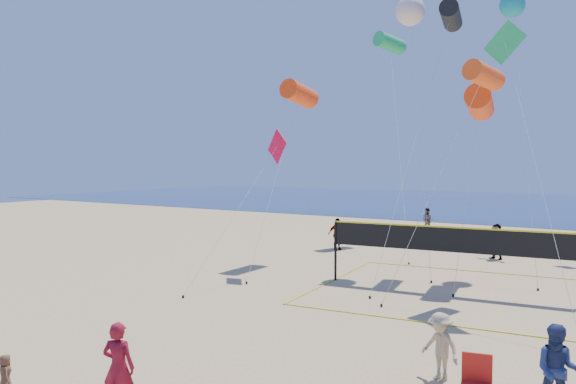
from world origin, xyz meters
The scene contains 19 objects.
ocean centered at (0.00, 62.00, 0.01)m, with size 140.00×50.00×0.03m, color navy.
woman centered at (-1.21, -1.43, 0.92)m, with size 0.67×0.44×1.84m, color maroon.
toddler centered at (-2.60, -2.94, 0.98)m, with size 0.37×0.24×0.76m, color brown.
bystander_a centered at (6.17, 3.16, 0.91)m, with size 0.88×0.69×1.82m, color navy.
bystander_b centered at (3.65, 3.71, 0.78)m, with size 1.01×0.58×1.56m, color tan.
far_person_0 centered at (-7.32, 19.46, 0.91)m, with size 1.07×0.45×1.82m, color gray.
far_person_1 centered at (1.02, 21.25, 0.92)m, with size 1.70×0.54×1.84m, color gray.
far_person_3 centered at (-5.73, 30.39, 0.86)m, with size 0.84×0.65×1.72m, color gray.
camp_chair centered at (4.75, 2.59, 0.63)m, with size 0.70×0.82×1.23m.
volleyball_net centered at (1.09, 12.60, 1.75)m, with size 10.37×10.24×2.54m.
kite_0 centered at (-7.67, 15.93, 8.51)m, with size 2.02×7.75×9.18m.
kite_1 centered at (-0.58, 18.16, 11.98)m, with size 1.27×9.41×12.57m.
kite_2 centered at (2.24, 13.04, 8.25)m, with size 3.01×5.06×8.79m.
kite_3 centered at (-6.66, 12.03, 5.43)m, with size 1.49×6.47×6.53m.
kite_4 centered at (3.35, 11.90, 8.63)m, with size 3.96×5.30×10.00m.
kite_6 centered at (-2.44, 17.73, 12.36)m, with size 3.29×4.71×13.07m.
kite_7 centered at (1.79, 20.14, 12.58)m, with size 3.01×6.27×13.19m.
kite_8 centered at (-6.80, 25.67, 12.71)m, with size 5.45×9.67×13.37m.
kite_10 centered at (1.42, 15.79, 7.53)m, with size 1.48×5.32×8.24m.
Camera 1 is at (7.56, -8.80, 4.99)m, focal length 35.00 mm.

